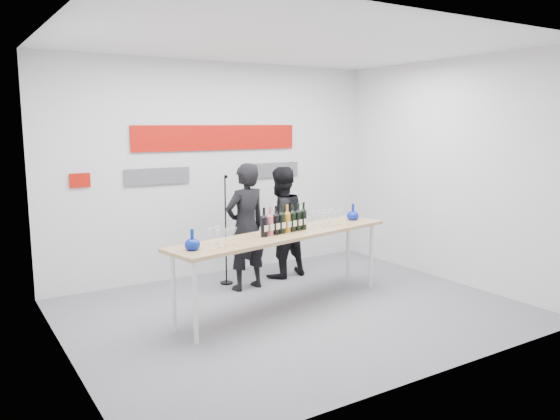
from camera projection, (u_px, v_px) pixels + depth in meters
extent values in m
plane|color=slate|center=(295.00, 310.00, 6.33)|extent=(5.00, 5.00, 0.00)
cube|color=silver|center=(218.00, 169.00, 7.77)|extent=(5.00, 0.04, 3.00)
cube|color=#B11007|center=(218.00, 138.00, 7.67)|extent=(2.50, 0.02, 0.35)
cube|color=#59595E|center=(158.00, 176.00, 7.28)|extent=(0.90, 0.02, 0.22)
cube|color=#59595E|center=(273.00, 170.00, 8.23)|extent=(0.90, 0.02, 0.22)
cube|color=#B11007|center=(80.00, 180.00, 6.75)|extent=(0.25, 0.02, 0.18)
cube|color=tan|center=(285.00, 235.00, 6.32)|extent=(3.03, 1.14, 0.04)
cylinder|color=silver|center=(195.00, 302.00, 5.32)|extent=(0.05, 0.05, 0.85)
cylinder|color=silver|center=(371.00, 256.00, 7.19)|extent=(0.05, 0.05, 0.85)
cylinder|color=silver|center=(173.00, 293.00, 5.60)|extent=(0.05, 0.05, 0.85)
cylinder|color=silver|center=(348.00, 250.00, 7.47)|extent=(0.05, 0.05, 0.85)
imported|color=black|center=(246.00, 227.00, 7.05)|extent=(0.66, 0.48, 1.65)
imported|color=black|center=(280.00, 222.00, 7.63)|extent=(0.82, 0.68, 1.56)
cylinder|color=black|center=(227.00, 283.00, 7.40)|extent=(0.17, 0.17, 0.02)
cylinder|color=black|center=(226.00, 231.00, 7.29)|extent=(0.02, 0.02, 1.44)
sphere|color=black|center=(226.00, 177.00, 7.15)|extent=(0.05, 0.05, 0.05)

